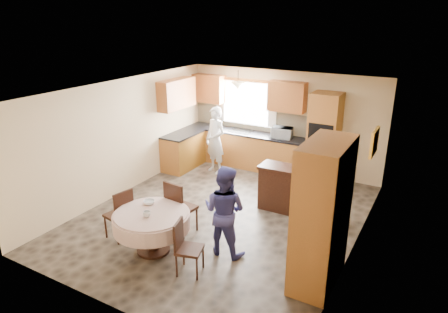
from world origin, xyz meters
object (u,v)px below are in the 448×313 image
at_px(chair_back, 178,205).
at_px(chair_right, 185,245).
at_px(chair_left, 121,212).
at_px(sideboard, 289,191).
at_px(person_dining, 225,211).
at_px(cupboard, 322,215).
at_px(oven_tower, 324,138).
at_px(dining_table, 152,221).
at_px(person_sink, 215,140).

xyz_separation_m(chair_back, chair_right, (0.75, -0.87, -0.09)).
bearing_deg(chair_left, sideboard, 150.07).
bearing_deg(chair_back, person_dining, -179.78).
bearing_deg(chair_left, cupboard, 110.64).
bearing_deg(chair_right, oven_tower, -25.18).
bearing_deg(person_dining, oven_tower, -98.23).
height_order(oven_tower, sideboard, oven_tower).
relative_size(dining_table, person_sink, 0.76).
distance_m(person_sink, person_dining, 3.60).
relative_size(chair_left, chair_right, 1.09).
bearing_deg(chair_back, chair_right, 136.73).
distance_m(oven_tower, person_dining, 3.81).
height_order(chair_left, chair_back, chair_back).
height_order(dining_table, person_sink, person_sink).
height_order(chair_back, person_dining, person_dining).
height_order(sideboard, cupboard, cupboard).
xyz_separation_m(cupboard, person_dining, (-1.57, -0.02, -0.33)).
relative_size(dining_table, person_dining, 0.83).
distance_m(sideboard, chair_back, 2.31).
relative_size(oven_tower, person_sink, 1.27).
height_order(chair_right, person_sink, person_sink).
bearing_deg(chair_back, oven_tower, -106.37).
bearing_deg(cupboard, oven_tower, 105.97).
relative_size(cupboard, dining_table, 1.73).
relative_size(sideboard, person_dining, 0.79).
distance_m(cupboard, dining_table, 2.75).
distance_m(cupboard, chair_left, 3.44).
height_order(oven_tower, cupboard, cupboard).
distance_m(chair_left, person_sink, 3.56).
distance_m(cupboard, chair_back, 2.63).
bearing_deg(sideboard, person_dining, -102.38).
height_order(chair_back, person_sink, person_sink).
bearing_deg(dining_table, chair_back, 85.66).
relative_size(sideboard, cupboard, 0.56).
distance_m(chair_left, chair_right, 1.54).
bearing_deg(sideboard, dining_table, -120.98).
height_order(chair_left, person_sink, person_sink).
height_order(oven_tower, dining_table, oven_tower).
bearing_deg(cupboard, sideboard, 121.77).
relative_size(oven_tower, sideboard, 1.74).
distance_m(chair_left, chair_back, 1.00).
distance_m(sideboard, chair_right, 2.79).
xyz_separation_m(sideboard, person_sink, (-2.35, 1.07, 0.40)).
bearing_deg(cupboard, person_sink, 139.84).
xyz_separation_m(chair_left, chair_back, (0.77, 0.63, 0.05)).
bearing_deg(person_dining, cupboard, -179.78).
xyz_separation_m(cupboard, chair_left, (-3.35, -0.55, -0.57)).
height_order(sideboard, dining_table, sideboard).
relative_size(chair_left, person_sink, 0.57).
bearing_deg(sideboard, chair_right, -104.34).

